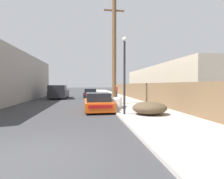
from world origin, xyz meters
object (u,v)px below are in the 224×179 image
(brush_pile, at_px, (150,108))
(pedestrian, at_px, (116,91))
(street_lamp, at_px, (124,69))
(utility_pole, at_px, (114,51))
(pickup_truck, at_px, (59,92))
(discarded_fridge, at_px, (117,103))
(parked_sports_car_red, at_px, (98,102))
(car_parked_mid, at_px, (91,93))

(brush_pile, relative_size, pedestrian, 1.22)
(street_lamp, bearing_deg, utility_pole, 87.42)
(pickup_truck, height_order, utility_pole, utility_pole)
(discarded_fridge, bearing_deg, parked_sports_car_red, -145.98)
(pickup_truck, height_order, pedestrian, pickup_truck)
(utility_pole, bearing_deg, pedestrian, 79.13)
(pickup_truck, distance_m, street_lamp, 15.04)
(pedestrian, bearing_deg, utility_pole, -100.87)
(car_parked_mid, xyz_separation_m, brush_pile, (3.06, -15.70, -0.11))
(parked_sports_car_red, distance_m, brush_pile, 3.96)
(discarded_fridge, relative_size, street_lamp, 0.41)
(car_parked_mid, distance_m, street_lamp, 15.63)
(pickup_truck, xyz_separation_m, brush_pile, (7.23, -14.05, -0.39))
(discarded_fridge, xyz_separation_m, street_lamp, (-0.05, -2.91, 2.23))
(pickup_truck, bearing_deg, pedestrian, -178.71)
(parked_sports_car_red, height_order, street_lamp, street_lamp)
(pickup_truck, bearing_deg, car_parked_mid, -159.00)
(utility_pole, bearing_deg, street_lamp, -92.58)
(utility_pole, distance_m, street_lamp, 5.85)
(utility_pole, bearing_deg, pickup_truck, 126.25)
(car_parked_mid, distance_m, pedestrian, 3.82)
(utility_pole, relative_size, pedestrian, 5.57)
(car_parked_mid, xyz_separation_m, street_lamp, (1.65, -15.40, 2.11))
(discarded_fridge, bearing_deg, brush_pile, -49.02)
(car_parked_mid, distance_m, brush_pile, 16.00)
(discarded_fridge, height_order, parked_sports_car_red, parked_sports_car_red)
(car_parked_mid, relative_size, brush_pile, 2.38)
(discarded_fridge, xyz_separation_m, parked_sports_car_red, (-1.44, -0.41, 0.09))
(discarded_fridge, xyz_separation_m, brush_pile, (1.36, -3.21, 0.01))
(parked_sports_car_red, bearing_deg, utility_pole, 60.03)
(utility_pole, bearing_deg, parked_sports_car_red, -118.82)
(discarded_fridge, distance_m, pickup_truck, 12.33)
(car_parked_mid, relative_size, utility_pole, 0.52)
(pickup_truck, height_order, brush_pile, pickup_truck)
(pedestrian, bearing_deg, parked_sports_car_red, -105.89)
(street_lamp, bearing_deg, brush_pile, -12.13)
(discarded_fridge, distance_m, car_parked_mid, 12.61)
(discarded_fridge, bearing_deg, utility_pole, 103.53)
(discarded_fridge, height_order, utility_pole, utility_pole)
(car_parked_mid, height_order, pickup_truck, pickup_truck)
(parked_sports_car_red, distance_m, utility_pole, 5.39)
(pickup_truck, bearing_deg, discarded_fridge, 117.82)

